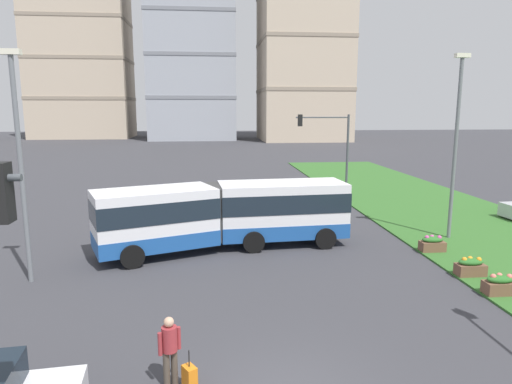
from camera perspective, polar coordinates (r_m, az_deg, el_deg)
articulated_bus at (r=21.27m, az=-3.85°, el=-2.76°), size 11.99×4.96×3.00m
pedestrian_crossing at (r=11.40m, az=-10.73°, el=-18.46°), size 0.51×0.36×1.74m
rolling_suitcase at (r=11.55m, az=-8.30°, el=-21.95°), size 0.39×0.43×0.97m
flower_planter_1 at (r=18.37m, az=28.19°, el=-10.13°), size 1.10×0.56×0.74m
flower_planter_2 at (r=19.82m, az=25.23°, el=-8.42°), size 1.10×0.56×0.74m
flower_planter_3 at (r=22.39m, az=21.17°, el=-6.02°), size 1.10×0.56×0.74m
traffic_light_far_right at (r=32.39m, az=9.33°, el=6.15°), size 3.79×0.28×6.10m
streetlight_left at (r=18.64m, az=-27.39°, el=3.76°), size 0.70×0.28×8.52m
streetlight_median at (r=24.33m, az=23.70°, el=5.94°), size 0.70×0.28×9.04m
apartment_tower_west at (r=113.43m, az=-21.18°, el=17.06°), size 21.23×14.63×42.13m
apartment_tower_westcentre at (r=104.62m, az=-8.13°, el=20.62°), size 18.19×18.05×50.63m
apartment_tower_centre at (r=100.40m, az=5.96°, el=20.83°), size 17.67×18.73×49.68m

